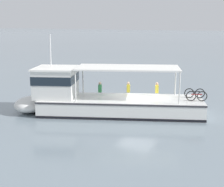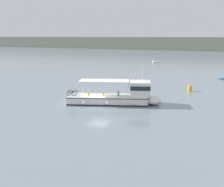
{
  "view_description": "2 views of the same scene",
  "coord_description": "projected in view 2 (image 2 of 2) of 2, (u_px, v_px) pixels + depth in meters",
  "views": [
    {
      "loc": [
        -8.57,
        21.67,
        6.17
      ],
      "look_at": [
        1.16,
        1.69,
        1.4
      ],
      "focal_mm": 54.51,
      "sensor_mm": 36.0,
      "label": 1
    },
    {
      "loc": [
        16.56,
        -31.73,
        9.12
      ],
      "look_at": [
        1.16,
        1.69,
        1.4
      ],
      "focal_mm": 44.17,
      "sensor_mm": 36.0,
      "label": 2
    }
  ],
  "objects": [
    {
      "name": "distant_shoreline",
      "position": [
        212.0,
        44.0,
        176.51
      ],
      "size": [
        400.0,
        28.0,
        8.32
      ],
      "primitive_type": "cube",
      "color": "slate",
      "rests_on": "ground"
    },
    {
      "name": "ferry_main",
      "position": [
        119.0,
        96.0,
        37.6
      ],
      "size": [
        12.98,
        7.4,
        5.32
      ],
      "color": "white",
      "rests_on": "ground"
    },
    {
      "name": "ground_plane",
      "position": [
        99.0,
        105.0,
        36.85
      ],
      "size": [
        400.0,
        400.0,
        0.0
      ],
      "primitive_type": "plane",
      "color": "gray"
    },
    {
      "name": "channel_buoy",
      "position": [
        190.0,
        88.0,
        46.22
      ],
      "size": [
        0.7,
        0.7,
        1.4
      ],
      "color": "gold",
      "rests_on": "ground"
    },
    {
      "name": "motorboat_mid_channel",
      "position": [
        155.0,
        61.0,
        96.03
      ],
      "size": [
        2.42,
        3.83,
        1.26
      ],
      "color": "white",
      "rests_on": "ground"
    }
  ]
}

